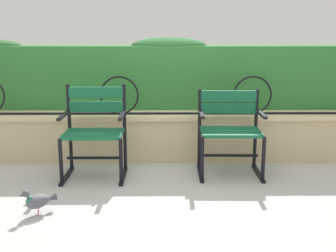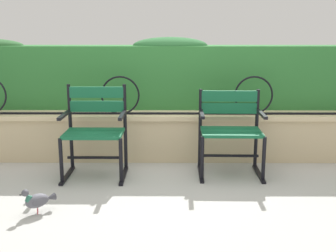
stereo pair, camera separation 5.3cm
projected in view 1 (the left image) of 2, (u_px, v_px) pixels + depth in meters
name	position (u px, v px, depth m)	size (l,w,h in m)	color
ground_plane	(168.00, 187.00, 3.91)	(60.00, 60.00, 0.00)	#ADADA8
stone_wall	(167.00, 136.00, 4.74)	(8.38, 0.41, 0.52)	#C6B289
iron_arch_fence	(129.00, 99.00, 4.57)	(7.82, 0.02, 0.42)	black
hedge_row	(167.00, 74.00, 5.01)	(8.21, 0.49, 0.83)	#2D7033
park_chair_left	(95.00, 129.00, 4.15)	(0.60, 0.52, 0.89)	#145B38
park_chair_right	(230.00, 128.00, 4.23)	(0.63, 0.53, 0.83)	#145B38
pigeon_near_chairs	(38.00, 201.00, 3.32)	(0.24, 0.23, 0.22)	#5B5B66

